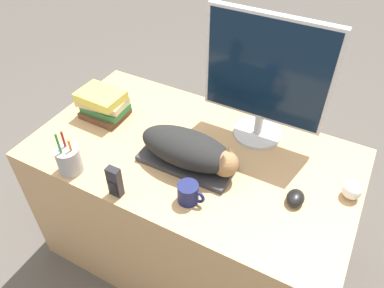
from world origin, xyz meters
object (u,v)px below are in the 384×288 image
at_px(coffee_mug, 189,193).
at_px(pen_cup, 69,160).
at_px(book_stack, 103,104).
at_px(cat, 191,150).
at_px(baseball, 352,190).
at_px(phone, 115,182).
at_px(computer_mouse, 295,198).
at_px(monitor, 266,76).
at_px(keyboard, 187,162).

xyz_separation_m(coffee_mug, pen_cup, (-0.48, -0.08, 0.02)).
bearing_deg(book_stack, pen_cup, -73.19).
distance_m(cat, baseball, 0.61).
distance_m(cat, phone, 0.31).
xyz_separation_m(computer_mouse, baseball, (0.17, 0.12, 0.01)).
distance_m(cat, monitor, 0.41).
xyz_separation_m(keyboard, cat, (0.02, 0.00, 0.08)).
height_order(monitor, coffee_mug, monitor).
relative_size(cat, phone, 3.15).
bearing_deg(computer_mouse, phone, -155.15).
xyz_separation_m(pen_cup, baseball, (1.00, 0.38, -0.02)).
distance_m(coffee_mug, pen_cup, 0.49).
xyz_separation_m(monitor, book_stack, (-0.68, -0.20, -0.24)).
distance_m(coffee_mug, book_stack, 0.64).
bearing_deg(monitor, keyboard, -121.21).
bearing_deg(cat, monitor, 61.46).
xyz_separation_m(pen_cup, book_stack, (-0.10, 0.35, 0.01)).
xyz_separation_m(cat, book_stack, (-0.51, 0.10, -0.02)).
xyz_separation_m(coffee_mug, book_stack, (-0.59, 0.26, 0.03)).
relative_size(monitor, computer_mouse, 6.61).
height_order(cat, computer_mouse, cat).
bearing_deg(pen_cup, phone, -3.50).
xyz_separation_m(keyboard, computer_mouse, (0.44, 0.02, 0.01)).
relative_size(keyboard, computer_mouse, 4.68).
xyz_separation_m(monitor, coffee_mug, (-0.09, -0.47, -0.26)).
relative_size(keyboard, coffee_mug, 3.66).
distance_m(baseball, book_stack, 1.11).
distance_m(keyboard, monitor, 0.46).
height_order(computer_mouse, pen_cup, pen_cup).
distance_m(pen_cup, book_stack, 0.36).
bearing_deg(monitor, coffee_mug, -100.64).
bearing_deg(baseball, book_stack, -178.11).
distance_m(computer_mouse, pen_cup, 0.87).
bearing_deg(computer_mouse, cat, -177.76).
bearing_deg(monitor, baseball, -21.35).
height_order(cat, pen_cup, pen_cup).
relative_size(monitor, book_stack, 2.41).
relative_size(coffee_mug, baseball, 1.52).
bearing_deg(coffee_mug, monitor, 79.36).
bearing_deg(baseball, coffee_mug, -150.04).
xyz_separation_m(keyboard, phone, (-0.15, -0.26, 0.05)).
bearing_deg(pen_cup, monitor, 43.97).
xyz_separation_m(pen_cup, phone, (0.23, -0.01, 0.01)).
bearing_deg(pen_cup, book_stack, 106.81).
relative_size(keyboard, cat, 0.94).
relative_size(pen_cup, baseball, 2.91).
relative_size(cat, coffee_mug, 3.91).
relative_size(cat, computer_mouse, 5.00).
bearing_deg(coffee_mug, pen_cup, -170.04).
relative_size(keyboard, baseball, 5.56).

